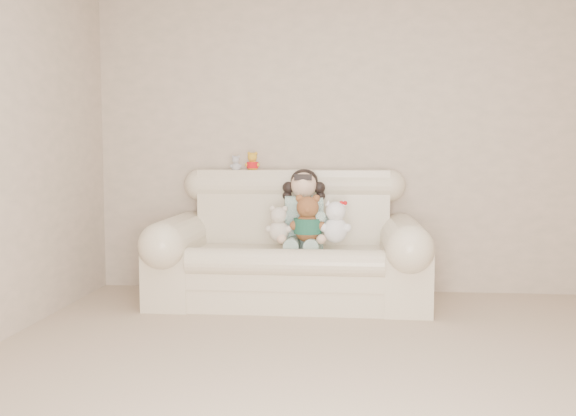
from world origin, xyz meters
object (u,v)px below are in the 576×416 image
at_px(white_cat, 336,217).
at_px(seated_child, 304,208).
at_px(sofa, 289,237).
at_px(cream_teddy, 279,220).
at_px(brown_teddy, 308,214).

bearing_deg(white_cat, seated_child, 125.97).
xyz_separation_m(sofa, cream_teddy, (-0.07, -0.13, 0.14)).
bearing_deg(cream_teddy, seated_child, 33.22).
distance_m(seated_child, brown_teddy, 0.21).
distance_m(sofa, seated_child, 0.26).
bearing_deg(white_cat, cream_teddy, 165.58).
relative_size(seated_child, white_cat, 1.70).
xyz_separation_m(sofa, white_cat, (0.36, -0.13, 0.17)).
distance_m(brown_teddy, white_cat, 0.21).
relative_size(brown_teddy, white_cat, 1.12).
relative_size(seated_child, brown_teddy, 1.52).
xyz_separation_m(sofa, brown_teddy, (0.15, -0.12, 0.19)).
xyz_separation_m(brown_teddy, cream_teddy, (-0.22, -0.01, -0.05)).
relative_size(seated_child, cream_teddy, 2.00).
bearing_deg(cream_teddy, sofa, 45.38).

